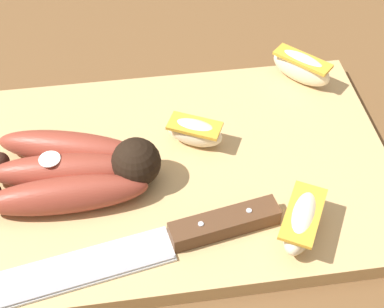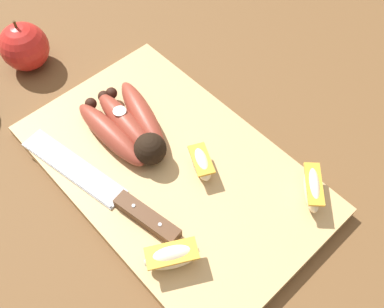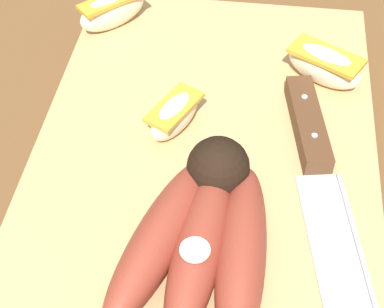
% 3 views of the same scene
% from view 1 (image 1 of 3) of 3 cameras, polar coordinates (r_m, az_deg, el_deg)
% --- Properties ---
extents(ground_plane, '(6.00, 6.00, 0.00)m').
position_cam_1_polar(ground_plane, '(0.55, -2.70, -2.66)').
color(ground_plane, brown).
extents(cutting_board, '(0.45, 0.28, 0.02)m').
position_cam_1_polar(cutting_board, '(0.55, -3.20, -1.67)').
color(cutting_board, tan).
rests_on(cutting_board, ground_plane).
extents(banana_bunch, '(0.17, 0.11, 0.05)m').
position_cam_1_polar(banana_bunch, '(0.52, -12.00, -1.65)').
color(banana_bunch, black).
rests_on(banana_bunch, cutting_board).
extents(chefs_knife, '(0.28, 0.08, 0.02)m').
position_cam_1_polar(chefs_knife, '(0.48, -2.05, -9.08)').
color(chefs_knife, silver).
rests_on(chefs_knife, cutting_board).
extents(apple_wedge_near, '(0.06, 0.05, 0.03)m').
position_cam_1_polar(apple_wedge_near, '(0.54, 0.28, 2.35)').
color(apple_wedge_near, '#F4E5C1').
rests_on(apple_wedge_near, cutting_board).
extents(apple_wedge_middle, '(0.06, 0.07, 0.04)m').
position_cam_1_polar(apple_wedge_middle, '(0.48, 11.52, -6.93)').
color(apple_wedge_middle, '#F4E5C1').
rests_on(apple_wedge_middle, cutting_board).
extents(apple_wedge_far, '(0.06, 0.07, 0.04)m').
position_cam_1_polar(apple_wedge_far, '(0.63, 11.49, 8.98)').
color(apple_wedge_far, '#F4E5C1').
rests_on(apple_wedge_far, cutting_board).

